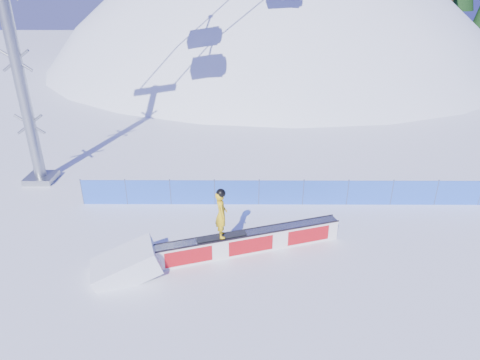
{
  "coord_description": "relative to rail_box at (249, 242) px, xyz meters",
  "views": [
    {
      "loc": [
        -3.77,
        -12.73,
        9.28
      ],
      "look_at": [
        -3.85,
        3.19,
        1.84
      ],
      "focal_mm": 32.0,
      "sensor_mm": 36.0,
      "label": 1
    }
  ],
  "objects": [
    {
      "name": "safety_fence",
      "position": [
        3.5,
        3.76,
        0.18
      ],
      "size": [
        22.05,
        0.05,
        1.3
      ],
      "color": "blue",
      "rests_on": "ground"
    },
    {
      "name": "ground",
      "position": [
        3.5,
        -0.74,
        -0.42
      ],
      "size": [
        160.0,
        160.0,
        0.0
      ],
      "primitive_type": "plane",
      "color": "white",
      "rests_on": "ground"
    },
    {
      "name": "snow_ramp",
      "position": [
        -4.27,
        -1.37,
        -0.42
      ],
      "size": [
        2.72,
        2.14,
        1.49
      ],
      "primitive_type": null,
      "rotation": [
        0.0,
        -0.31,
        0.31
      ],
      "color": "white",
      "rests_on": "ground"
    },
    {
      "name": "snowboarder",
      "position": [
        -1.0,
        -0.32,
        1.38
      ],
      "size": [
        1.86,
        0.88,
        1.93
      ],
      "rotation": [
        0.0,
        0.0,
        1.77
      ],
      "color": "black",
      "rests_on": "rail_box"
    },
    {
      "name": "snow_hill",
      "position": [
        3.5,
        41.26,
        -18.42
      ],
      "size": [
        64.0,
        64.0,
        64.0
      ],
      "color": "white",
      "rests_on": "ground"
    },
    {
      "name": "rail_box",
      "position": [
        0.0,
        0.0,
        0.0
      ],
      "size": [
        6.99,
        2.67,
        0.86
      ],
      "rotation": [
        0.0,
        0.0,
        0.31
      ],
      "color": "white",
      "rests_on": "ground"
    }
  ]
}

